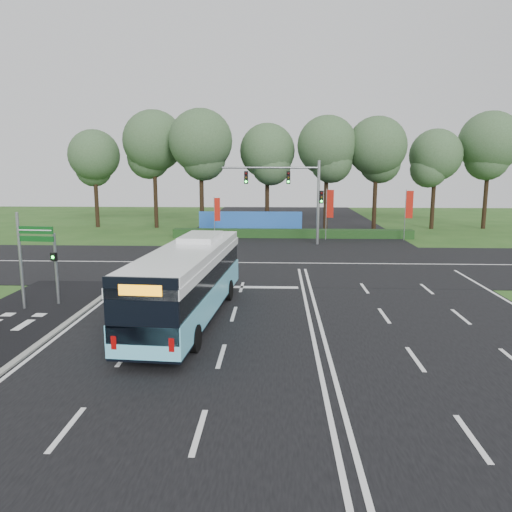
# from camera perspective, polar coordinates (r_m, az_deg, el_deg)

# --- Properties ---
(ground) EXTENTS (120.00, 120.00, 0.00)m
(ground) POSITION_cam_1_polar(r_m,az_deg,el_deg) (22.22, 6.02, -6.81)
(ground) COLOR #264F1A
(ground) RESTS_ON ground
(road_main) EXTENTS (20.00, 120.00, 0.04)m
(road_main) POSITION_cam_1_polar(r_m,az_deg,el_deg) (22.22, 6.02, -6.76)
(road_main) COLOR black
(road_main) RESTS_ON ground
(road_cross) EXTENTS (120.00, 14.00, 0.05)m
(road_cross) POSITION_cam_1_polar(r_m,az_deg,el_deg) (33.86, 4.77, -0.85)
(road_cross) COLOR black
(road_cross) RESTS_ON ground
(kerb_strip) EXTENTS (0.25, 18.00, 0.12)m
(kerb_strip) POSITION_cam_1_polar(r_m,az_deg,el_deg) (21.17, -22.17, -8.22)
(kerb_strip) COLOR gray
(kerb_strip) RESTS_ON ground
(city_bus) EXTENTS (3.30, 11.88, 3.37)m
(city_bus) POSITION_cam_1_polar(r_m,az_deg,el_deg) (21.28, -7.71, -2.88)
(city_bus) COLOR #6BD9F9
(city_bus) RESTS_ON ground
(pedestrian_signal) EXTENTS (0.32, 0.42, 3.43)m
(pedestrian_signal) POSITION_cam_1_polar(r_m,az_deg,el_deg) (25.15, -21.92, -1.11)
(pedestrian_signal) COLOR gray
(pedestrian_signal) RESTS_ON ground
(street_sign) EXTENTS (1.74, 0.28, 4.48)m
(street_sign) POSITION_cam_1_polar(r_m,az_deg,el_deg) (24.62, -24.71, 0.63)
(street_sign) COLOR gray
(street_sign) RESTS_ON ground
(banner_flag_left) EXTENTS (0.54, 0.25, 3.84)m
(banner_flag_left) POSITION_cam_1_polar(r_m,az_deg,el_deg) (44.66, -4.53, 5.07)
(banner_flag_left) COLOR gray
(banner_flag_left) RESTS_ON ground
(banner_flag_mid) EXTENTS (0.65, 0.25, 4.58)m
(banner_flag_mid) POSITION_cam_1_polar(r_m,az_deg,el_deg) (44.75, 8.35, 5.58)
(banner_flag_mid) COLOR gray
(banner_flag_mid) RESTS_ON ground
(banner_flag_right) EXTENTS (0.66, 0.16, 4.52)m
(banner_flag_right) POSITION_cam_1_polar(r_m,az_deg,el_deg) (45.99, 17.01, 5.32)
(banner_flag_right) COLOR gray
(banner_flag_right) RESTS_ON ground
(traffic_light_gantry) EXTENTS (8.41, 0.28, 7.00)m
(traffic_light_gantry) POSITION_cam_1_polar(r_m,az_deg,el_deg) (41.79, 4.69, 7.64)
(traffic_light_gantry) COLOR gray
(traffic_light_gantry) RESTS_ON ground
(hedge) EXTENTS (22.00, 1.20, 0.80)m
(hedge) POSITION_cam_1_polar(r_m,az_deg,el_deg) (46.14, 4.16, 2.57)
(hedge) COLOR #133614
(hedge) RESTS_ON ground
(blue_hoarding) EXTENTS (10.00, 0.30, 2.20)m
(blue_hoarding) POSITION_cam_1_polar(r_m,az_deg,el_deg) (48.58, -0.65, 3.81)
(blue_hoarding) COLOR blue
(blue_hoarding) RESTS_ON ground
(eucalyptus_row) EXTENTS (47.29, 9.60, 12.38)m
(eucalyptus_row) POSITION_cam_1_polar(r_m,az_deg,el_deg) (52.44, 4.20, 12.39)
(eucalyptus_row) COLOR black
(eucalyptus_row) RESTS_ON ground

